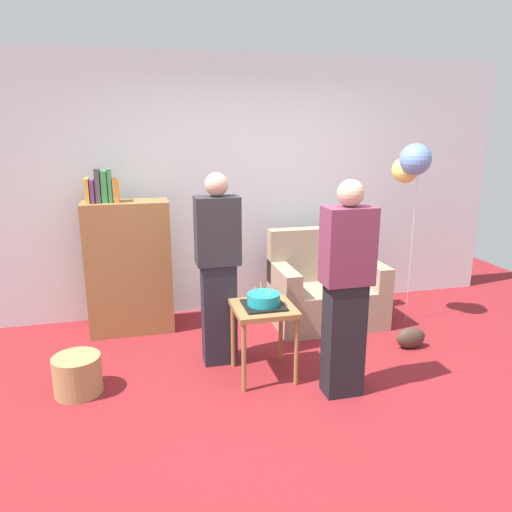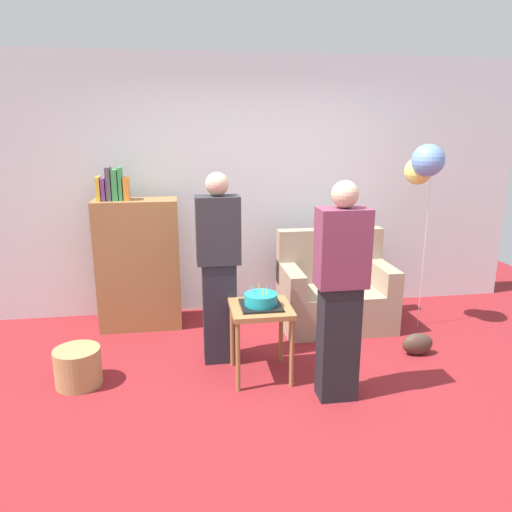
# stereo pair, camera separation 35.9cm
# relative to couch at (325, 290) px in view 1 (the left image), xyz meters

# --- Properties ---
(ground_plane) EXTENTS (8.00, 8.00, 0.00)m
(ground_plane) POSITION_rel_couch_xyz_m (-0.76, -1.38, -0.34)
(ground_plane) COLOR maroon
(wall_back) EXTENTS (6.00, 0.10, 2.70)m
(wall_back) POSITION_rel_couch_xyz_m (-0.76, 0.67, 1.01)
(wall_back) COLOR silver
(wall_back) RESTS_ON ground_plane
(couch) EXTENTS (1.10, 0.70, 0.96)m
(couch) POSITION_rel_couch_xyz_m (0.00, 0.00, 0.00)
(couch) COLOR gray
(couch) RESTS_ON ground_plane
(bookshelf) EXTENTS (0.80, 0.36, 1.61)m
(bookshelf) POSITION_rel_couch_xyz_m (-1.96, 0.25, 0.33)
(bookshelf) COLOR olive
(bookshelf) RESTS_ON ground_plane
(side_table) EXTENTS (0.48, 0.48, 0.60)m
(side_table) POSITION_rel_couch_xyz_m (-0.92, -0.96, 0.17)
(side_table) COLOR olive
(side_table) RESTS_ON ground_plane
(birthday_cake) EXTENTS (0.32, 0.32, 0.17)m
(birthday_cake) POSITION_rel_couch_xyz_m (-0.92, -0.96, 0.31)
(birthday_cake) COLOR black
(birthday_cake) RESTS_ON side_table
(person_blowing_candles) EXTENTS (0.36, 0.22, 1.63)m
(person_blowing_candles) POSITION_rel_couch_xyz_m (-1.22, -0.62, 0.49)
(person_blowing_candles) COLOR #23232D
(person_blowing_candles) RESTS_ON ground_plane
(person_holding_cake) EXTENTS (0.36, 0.22, 1.63)m
(person_holding_cake) POSITION_rel_couch_xyz_m (-0.41, -1.36, 0.49)
(person_holding_cake) COLOR black
(person_holding_cake) RESTS_ON ground_plane
(wicker_basket) EXTENTS (0.36, 0.36, 0.30)m
(wicker_basket) POSITION_rel_couch_xyz_m (-2.36, -0.88, -0.19)
(wicker_basket) COLOR #A88451
(wicker_basket) RESTS_ON ground_plane
(handbag) EXTENTS (0.28, 0.14, 0.20)m
(handbag) POSITION_rel_couch_xyz_m (0.53, -0.79, -0.24)
(handbag) COLOR #473328
(handbag) RESTS_ON ground_plane
(balloon_bunch) EXTENTS (0.32, 0.40, 1.83)m
(balloon_bunch) POSITION_rel_couch_xyz_m (0.76, -0.22, 1.31)
(balloon_bunch) COLOR silver
(balloon_bunch) RESTS_ON ground_plane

